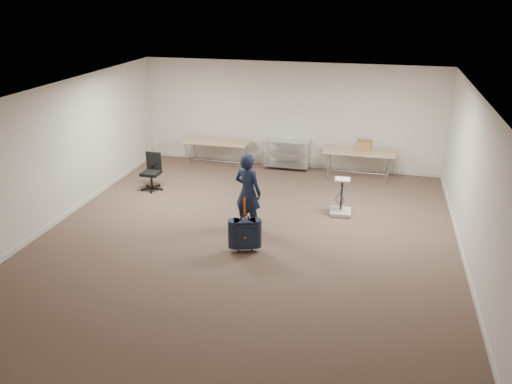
# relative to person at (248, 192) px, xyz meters

# --- Properties ---
(ground) EXTENTS (9.00, 9.00, 0.00)m
(ground) POSITION_rel_person_xyz_m (0.09, -0.44, -0.79)
(ground) COLOR #4F3D30
(ground) RESTS_ON ground
(room_shell) EXTENTS (8.00, 9.00, 9.00)m
(room_shell) POSITION_rel_person_xyz_m (0.09, 0.94, -0.74)
(room_shell) COLOR beige
(room_shell) RESTS_ON ground
(folding_table_left) EXTENTS (1.80, 0.75, 0.73)m
(folding_table_left) POSITION_rel_person_xyz_m (-1.81, 3.51, -0.11)
(folding_table_left) COLOR tan
(folding_table_left) RESTS_ON ground
(folding_table_right) EXTENTS (1.80, 0.75, 0.73)m
(folding_table_right) POSITION_rel_person_xyz_m (1.99, 3.51, -0.11)
(folding_table_right) COLOR tan
(folding_table_right) RESTS_ON ground
(wire_shelf) EXTENTS (1.22, 0.47, 0.80)m
(wire_shelf) POSITION_rel_person_xyz_m (0.09, 3.76, -0.35)
(wire_shelf) COLOR silver
(wire_shelf) RESTS_ON ground
(person) EXTENTS (0.66, 0.53, 1.58)m
(person) POSITION_rel_person_xyz_m (0.00, 0.00, 0.00)
(person) COLOR black
(person) RESTS_ON ground
(suitcase) EXTENTS (0.44, 0.34, 1.08)m
(suitcase) POSITION_rel_person_xyz_m (0.19, -0.97, -0.42)
(suitcase) COLOR black
(suitcase) RESTS_ON ground
(office_chair) EXTENTS (0.54, 0.54, 0.89)m
(office_chair) POSITION_rel_person_xyz_m (-2.80, 1.51, -0.52)
(office_chair) COLOR black
(office_chair) RESTS_ON ground
(equipment_cart) EXTENTS (0.46, 0.46, 0.81)m
(equipment_cart) POSITION_rel_person_xyz_m (1.76, 1.14, -0.58)
(equipment_cart) COLOR beige
(equipment_cart) RESTS_ON ground
(cardboard_box) EXTENTS (0.38, 0.30, 0.27)m
(cardboard_box) POSITION_rel_person_xyz_m (2.09, 3.57, 0.07)
(cardboard_box) COLOR #885E3F
(cardboard_box) RESTS_ON folding_table_right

